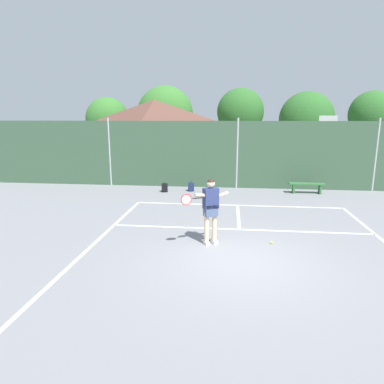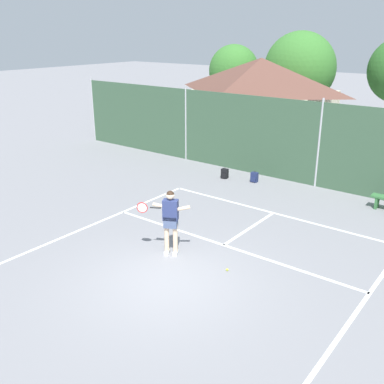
{
  "view_description": "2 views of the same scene",
  "coord_description": "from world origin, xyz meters",
  "views": [
    {
      "loc": [
        -0.35,
        -7.88,
        3.5
      ],
      "look_at": [
        -1.48,
        2.16,
        1.25
      ],
      "focal_mm": 31.78,
      "sensor_mm": 36.0,
      "label": 1
    },
    {
      "loc": [
        6.25,
        -7.18,
        5.79
      ],
      "look_at": [
        -1.82,
        3.36,
        0.97
      ],
      "focal_mm": 41.57,
      "sensor_mm": 36.0,
      "label": 2
    }
  ],
  "objects": [
    {
      "name": "tennis_player",
      "position": [
        -0.86,
        1.13,
        1.11
      ],
      "size": [
        1.26,
        0.8,
        1.85
      ],
      "color": "silver",
      "rests_on": "ground"
    },
    {
      "name": "clubhouse_building",
      "position": [
        -5.1,
        13.39,
        2.35
      ],
      "size": [
        7.0,
        5.86,
        4.53
      ],
      "color": "beige",
      "rests_on": "ground"
    },
    {
      "name": "chainlink_fence",
      "position": [
        -0.0,
        9.0,
        1.65
      ],
      "size": [
        26.09,
        0.09,
        3.45
      ],
      "color": "#38563D",
      "rests_on": "ground"
    },
    {
      "name": "treeline_backdrop",
      "position": [
        -0.47,
        18.71,
        3.54
      ],
      "size": [
        23.3,
        3.9,
        5.83
      ],
      "color": "brown",
      "rests_on": "ground"
    },
    {
      "name": "backpack_black",
      "position": [
        -3.4,
        7.65,
        0.19
      ],
      "size": [
        0.3,
        0.27,
        0.46
      ],
      "color": "black",
      "rests_on": "ground"
    },
    {
      "name": "court_markings",
      "position": [
        0.0,
        0.65,
        0.0
      ],
      "size": [
        8.3,
        11.1,
        0.01
      ],
      "color": "white",
      "rests_on": "ground"
    },
    {
      "name": "basketball_hoop",
      "position": [
        4.58,
        10.51,
        2.31
      ],
      "size": [
        0.9,
        0.67,
        3.55
      ],
      "color": "yellow",
      "rests_on": "ground"
    },
    {
      "name": "tennis_ball",
      "position": [
        0.87,
        1.32,
        0.03
      ],
      "size": [
        0.07,
        0.07,
        0.07
      ],
      "primitive_type": "sphere",
      "color": "#CCE033",
      "rests_on": "ground"
    },
    {
      "name": "backpack_navy",
      "position": [
        -2.17,
        7.97,
        0.19
      ],
      "size": [
        0.29,
        0.26,
        0.46
      ],
      "color": "navy",
      "rests_on": "ground"
    },
    {
      "name": "ground_plane",
      "position": [
        0.0,
        0.0,
        0.0
      ],
      "size": [
        120.0,
        120.0,
        0.0
      ],
      "primitive_type": "plane",
      "color": "gray"
    },
    {
      "name": "courtside_bench",
      "position": [
        3.23,
        8.07,
        0.36
      ],
      "size": [
        1.6,
        0.36,
        0.48
      ],
      "color": "#336B38",
      "rests_on": "ground"
    }
  ]
}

